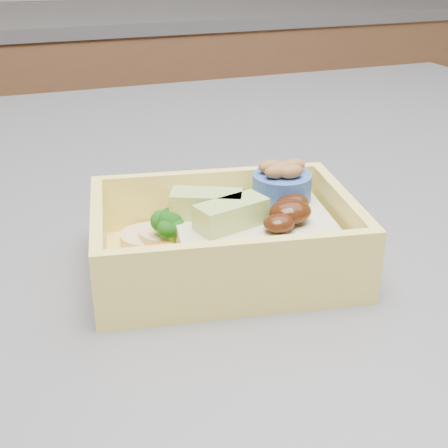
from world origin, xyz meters
name	(u,v)px	position (x,y,z in m)	size (l,w,h in m)	color
back_cabinets	(19,28)	(0.00, 1.23, 0.89)	(3.20, 0.62, 2.30)	brown
bento_box	(231,238)	(0.05, -0.23, 0.94)	(0.18, 0.15, 0.06)	#F9E467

